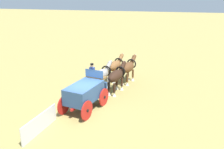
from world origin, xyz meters
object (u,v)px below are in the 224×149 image
(draft_horse_rear_off, at_px, (116,76))
(draft_horse_lead_off, at_px, (128,68))
(draft_horse_rear_near, at_px, (102,75))
(show_wagon, at_px, (85,92))
(draft_horse_lead_near, at_px, (115,66))

(draft_horse_rear_off, relative_size, draft_horse_lead_off, 1.06)
(draft_horse_rear_off, bearing_deg, draft_horse_rear_near, 81.84)
(show_wagon, distance_m, draft_horse_lead_off, 6.30)
(show_wagon, relative_size, draft_horse_rear_off, 1.87)
(show_wagon, height_order, draft_horse_rear_near, show_wagon)
(draft_horse_rear_off, distance_m, draft_horse_lead_off, 2.59)
(draft_horse_lead_near, relative_size, draft_horse_lead_off, 1.01)
(draft_horse_rear_near, distance_m, draft_horse_rear_off, 1.30)
(draft_horse_rear_near, xyz_separation_m, draft_horse_lead_near, (2.58, -0.38, 0.07))
(show_wagon, distance_m, draft_horse_rear_off, 3.73)
(draft_horse_rear_near, height_order, draft_horse_lead_near, draft_horse_lead_near)
(draft_horse_rear_near, relative_size, draft_horse_lead_near, 1.00)
(show_wagon, relative_size, draft_horse_rear_near, 1.95)
(draft_horse_rear_near, height_order, draft_horse_lead_off, draft_horse_lead_off)
(show_wagon, height_order, draft_horse_lead_near, show_wagon)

